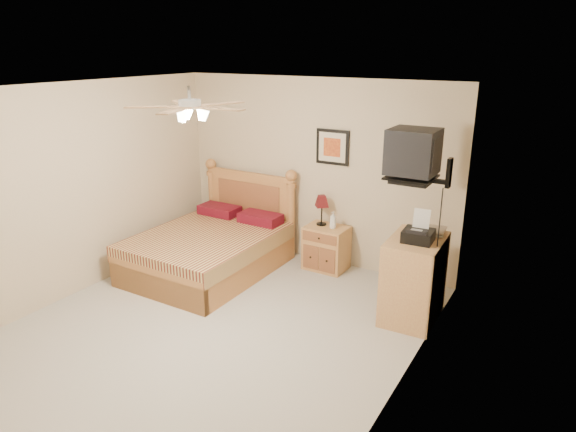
% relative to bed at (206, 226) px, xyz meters
% --- Properties ---
extents(floor, '(4.50, 4.50, 0.00)m').
position_rel_bed_xyz_m(floor, '(0.99, -1.12, -0.64)').
color(floor, '#ACA69B').
rests_on(floor, ground).
extents(ceiling, '(4.00, 4.50, 0.04)m').
position_rel_bed_xyz_m(ceiling, '(0.99, -1.12, 1.86)').
color(ceiling, white).
rests_on(ceiling, ground).
extents(wall_back, '(4.00, 0.04, 2.50)m').
position_rel_bed_xyz_m(wall_back, '(0.99, 1.13, 0.61)').
color(wall_back, beige).
rests_on(wall_back, ground).
extents(wall_left, '(0.04, 4.50, 2.50)m').
position_rel_bed_xyz_m(wall_left, '(-1.01, -1.12, 0.61)').
color(wall_left, beige).
rests_on(wall_left, ground).
extents(wall_right, '(0.04, 4.50, 2.50)m').
position_rel_bed_xyz_m(wall_right, '(2.99, -1.12, 0.61)').
color(wall_right, beige).
rests_on(wall_right, ground).
extents(bed, '(1.53, 1.99, 1.28)m').
position_rel_bed_xyz_m(bed, '(0.00, 0.00, 0.00)').
color(bed, '#C1723D').
rests_on(bed, ground).
extents(nightstand, '(0.56, 0.42, 0.60)m').
position_rel_bed_xyz_m(nightstand, '(1.31, 0.88, -0.34)').
color(nightstand, '#BC8645').
rests_on(nightstand, ground).
extents(table_lamp, '(0.24, 0.24, 0.41)m').
position_rel_bed_xyz_m(table_lamp, '(1.21, 0.93, 0.16)').
color(table_lamp, '#5A1317').
rests_on(table_lamp, nightstand).
extents(lotion_bottle, '(0.10, 0.10, 0.23)m').
position_rel_bed_xyz_m(lotion_bottle, '(1.40, 0.87, 0.07)').
color(lotion_bottle, white).
rests_on(lotion_bottle, nightstand).
extents(framed_picture, '(0.46, 0.04, 0.46)m').
position_rel_bed_xyz_m(framed_picture, '(1.26, 1.11, 0.98)').
color(framed_picture, black).
rests_on(framed_picture, wall_back).
extents(dresser, '(0.58, 0.81, 0.93)m').
position_rel_bed_xyz_m(dresser, '(2.72, 0.17, -0.17)').
color(dresser, '#B67247').
rests_on(dresser, ground).
extents(fax_machine, '(0.32, 0.34, 0.32)m').
position_rel_bed_xyz_m(fax_machine, '(2.74, 0.11, 0.45)').
color(fax_machine, black).
rests_on(fax_machine, dresser).
extents(magazine_lower, '(0.27, 0.33, 0.03)m').
position_rel_bed_xyz_m(magazine_lower, '(2.71, 0.41, 0.31)').
color(magazine_lower, '#AEA48E').
rests_on(magazine_lower, dresser).
extents(magazine_upper, '(0.23, 0.30, 0.02)m').
position_rel_bed_xyz_m(magazine_upper, '(2.73, 0.44, 0.33)').
color(magazine_upper, gray).
rests_on(magazine_upper, magazine_lower).
extents(wall_tv, '(0.56, 0.46, 0.58)m').
position_rel_bed_xyz_m(wall_tv, '(2.74, 0.22, 1.17)').
color(wall_tv, black).
rests_on(wall_tv, wall_right).
extents(ceiling_fan, '(1.14, 1.14, 0.28)m').
position_rel_bed_xyz_m(ceiling_fan, '(0.99, -1.32, 1.72)').
color(ceiling_fan, silver).
rests_on(ceiling_fan, ceiling).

